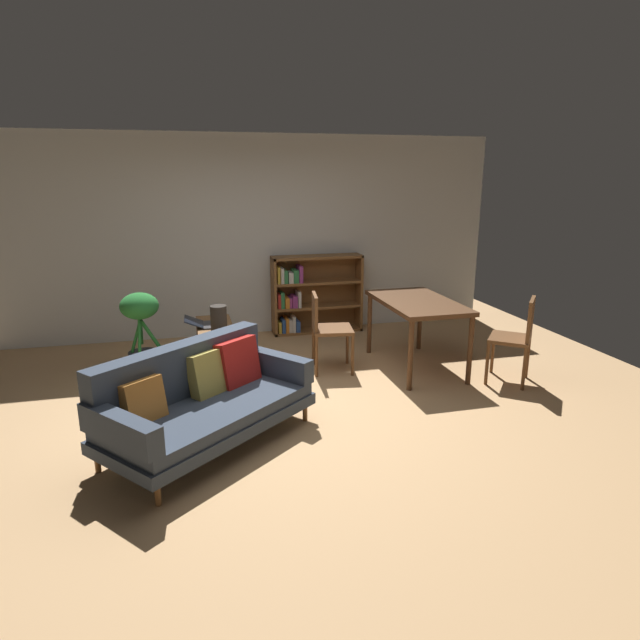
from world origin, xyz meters
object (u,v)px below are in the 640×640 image
object	(u,v)px
fabric_couch	(202,397)
media_console	(216,350)
desk_speaker	(219,319)
dining_chair_far	(517,335)
open_laptop	(206,324)
dining_chair_near	(326,327)
dining_table	(417,308)
potted_floor_plant	(141,327)
bookshelf	(310,294)

from	to	relation	value
fabric_couch	media_console	xyz separation A→B (m)	(0.22, 1.62, -0.13)
media_console	desk_speaker	xyz separation A→B (m)	(0.03, -0.22, 0.41)
fabric_couch	dining_chair_far	xyz separation A→B (m)	(3.30, 0.51, 0.14)
open_laptop	desk_speaker	distance (m)	0.32
media_console	dining_chair_near	world-z (taller)	dining_chair_near
media_console	dining_table	size ratio (longest dim) A/B	0.77
fabric_couch	dining_chair_near	bearing A→B (deg)	43.67
desk_speaker	dining_chair_far	xyz separation A→B (m)	(3.05, -0.90, -0.14)
desk_speaker	dining_chair_near	world-z (taller)	dining_chair_near
desk_speaker	potted_floor_plant	bearing A→B (deg)	155.66
open_laptop	potted_floor_plant	world-z (taller)	potted_floor_plant
fabric_couch	dining_chair_far	bearing A→B (deg)	8.82
desk_speaker	dining_table	distance (m)	2.21
bookshelf	dining_table	bearing A→B (deg)	-64.97
media_console	bookshelf	distance (m)	1.97
open_laptop	dining_chair_far	size ratio (longest dim) A/B	0.47
potted_floor_plant	dining_chair_near	size ratio (longest dim) A/B	1.04
fabric_couch	bookshelf	size ratio (longest dim) A/B	1.51
media_console	dining_table	distance (m)	2.32
potted_floor_plant	open_laptop	bearing A→B (deg)	-8.45
dining_table	dining_chair_near	bearing A→B (deg)	171.10
dining_table	dining_chair_far	size ratio (longest dim) A/B	1.46
dining_chair_near	dining_chair_far	xyz separation A→B (m)	(1.86, -0.86, 0.01)
open_laptop	dining_table	bearing A→B (deg)	-11.36
dining_table	dining_chair_far	bearing A→B (deg)	-39.61
desk_speaker	bookshelf	world-z (taller)	bookshelf
media_console	fabric_couch	bearing A→B (deg)	-97.72
open_laptop	bookshelf	size ratio (longest dim) A/B	0.35
dining_chair_near	media_console	bearing A→B (deg)	168.16
fabric_couch	dining_chair_near	distance (m)	1.99
potted_floor_plant	media_console	bearing A→B (deg)	-11.20
open_laptop	bookshelf	world-z (taller)	bookshelf
dining_chair_near	dining_chair_far	world-z (taller)	dining_chair_far
fabric_couch	dining_chair_far	world-z (taller)	dining_chair_far
dining_table	dining_chair_far	xyz separation A→B (m)	(0.84, -0.70, -0.18)
dining_chair_near	open_laptop	bearing A→B (deg)	166.75
open_laptop	dining_table	distance (m)	2.38
fabric_couch	media_console	bearing A→B (deg)	82.28
fabric_couch	media_console	size ratio (longest dim) A/B	1.84
media_console	desk_speaker	size ratio (longest dim) A/B	3.64
open_laptop	dining_table	size ratio (longest dim) A/B	0.32
desk_speaker	dining_chair_near	size ratio (longest dim) A/B	0.32
dining_table	dining_chair_near	world-z (taller)	dining_chair_near
potted_floor_plant	dining_table	distance (m)	3.09
open_laptop	bookshelf	distance (m)	1.99
media_console	bookshelf	bearing A→B (deg)	43.86
dining_chair_far	dining_table	bearing A→B (deg)	140.39
fabric_couch	open_laptop	distance (m)	1.69
potted_floor_plant	dining_chair_far	size ratio (longest dim) A/B	1.00
desk_speaker	dining_chair_far	distance (m)	3.18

